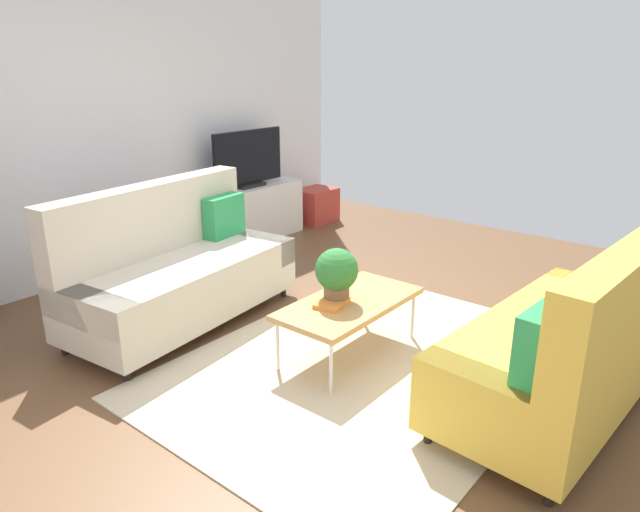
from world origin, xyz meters
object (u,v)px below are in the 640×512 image
(potted_plant, at_px, (337,272))
(tv_console, at_px, (249,213))
(storage_trunk, at_px, (316,205))
(vase_0, at_px, (206,185))
(tv, at_px, (248,160))
(bottle_0, at_px, (225,185))
(couch_beige, at_px, (177,269))
(couch_green, at_px, (572,343))
(bottle_1, at_px, (232,181))
(table_book_0, at_px, (332,303))
(coffee_table, at_px, (349,304))

(potted_plant, bearing_deg, tv_console, 57.86)
(storage_trunk, relative_size, potted_plant, 1.36)
(storage_trunk, xyz_separation_m, vase_0, (-1.68, 0.15, 0.52))
(tv, bearing_deg, storage_trunk, -4.16)
(vase_0, bearing_deg, bottle_0, -25.44)
(couch_beige, bearing_deg, couch_green, 97.06)
(potted_plant, height_order, vase_0, vase_0)
(bottle_0, height_order, bottle_1, bottle_1)
(couch_green, height_order, bottle_0, couch_green)
(table_book_0, bearing_deg, coffee_table, -20.91)
(tv, relative_size, bottle_0, 5.81)
(storage_trunk, height_order, bottle_1, bottle_1)
(couch_green, xyz_separation_m, bottle_0, (0.85, 3.96, 0.28))
(couch_beige, distance_m, storage_trunk, 3.20)
(coffee_table, height_order, potted_plant, potted_plant)
(tv_console, distance_m, vase_0, 0.72)
(couch_beige, xyz_separation_m, bottle_1, (1.63, 1.12, 0.31))
(couch_green, relative_size, storage_trunk, 3.75)
(bottle_0, bearing_deg, couch_green, -102.06)
(couch_beige, relative_size, bottle_0, 11.51)
(tv, relative_size, bottle_1, 4.59)
(tv_console, bearing_deg, potted_plant, -122.14)
(tv, bearing_deg, potted_plant, -122.34)
(storage_trunk, height_order, vase_0, vase_0)
(storage_trunk, bearing_deg, coffee_table, -136.56)
(tv_console, distance_m, tv, 0.63)
(potted_plant, bearing_deg, storage_trunk, 41.98)
(couch_beige, xyz_separation_m, bottle_0, (1.52, 1.12, 0.28))
(tv, xyz_separation_m, vase_0, (-0.58, 0.07, -0.21))
(couch_beige, bearing_deg, bottle_1, -151.90)
(storage_trunk, relative_size, vase_0, 2.61)
(tv, distance_m, bottle_1, 0.35)
(tv, bearing_deg, table_book_0, -123.43)
(storage_trunk, distance_m, vase_0, 1.76)
(coffee_table, distance_m, storage_trunk, 3.61)
(coffee_table, xyz_separation_m, tv_console, (1.52, 2.58, -0.07))
(coffee_table, relative_size, table_book_0, 4.58)
(storage_trunk, height_order, potted_plant, potted_plant)
(couch_beige, height_order, bottle_1, couch_beige)
(coffee_table, xyz_separation_m, vase_0, (0.94, 2.63, 0.35))
(storage_trunk, distance_m, table_book_0, 3.68)
(tv_console, relative_size, potted_plant, 3.67)
(couch_green, xyz_separation_m, coffee_table, (-0.28, 1.42, -0.05))
(tv_console, bearing_deg, storage_trunk, -5.19)
(storage_trunk, xyz_separation_m, bottle_1, (-1.38, 0.06, 0.53))
(couch_beige, height_order, vase_0, couch_beige)
(couch_beige, relative_size, storage_trunk, 3.81)
(table_book_0, relative_size, bottle_0, 1.39)
(couch_green, bearing_deg, storage_trunk, 62.88)
(potted_plant, bearing_deg, table_book_0, -165.18)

